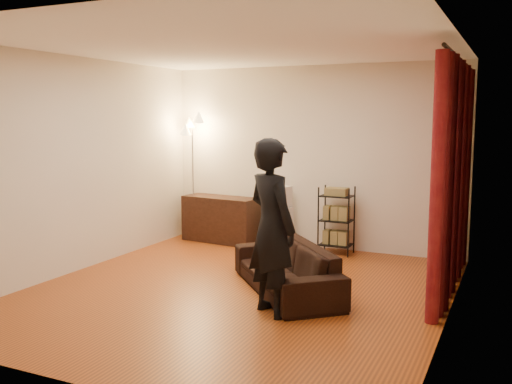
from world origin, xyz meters
The scene contains 14 objects.
floor centered at (0.00, 0.00, 0.00)m, with size 5.00×5.00×0.00m, color #9B4713.
ceiling centered at (0.00, 0.00, 2.70)m, with size 5.00×5.00×0.00m, color white.
wall_back centered at (0.00, 2.50, 1.35)m, with size 5.00×5.00×0.00m, color beige.
wall_front centered at (0.00, -2.50, 1.35)m, with size 5.00×5.00×0.00m, color beige.
wall_left centered at (-2.25, 0.00, 1.35)m, with size 5.00×5.00×0.00m, color beige.
wall_right centered at (2.25, 0.00, 1.35)m, with size 5.00×5.00×0.00m, color beige.
curtain_rod centered at (2.15, 1.12, 2.58)m, with size 0.04×0.04×2.65m, color black.
curtain centered at (2.13, 1.12, 1.28)m, with size 0.22×2.65×2.55m, color maroon, non-canonical shape.
sofa centered at (0.50, 0.24, 0.27)m, with size 1.83×0.72×0.54m, color black.
person centered at (0.63, -0.48, 0.87)m, with size 0.64×0.42×1.75m, color black.
media_cabinet centered at (-1.40, 2.23, 0.35)m, with size 1.22×0.46×0.71m, color black.
storage_boxes centered at (-0.43, 2.23, 0.47)m, with size 0.38×0.30×0.93m, color silver, non-canonical shape.
wire_shelf centered at (0.48, 2.20, 0.48)m, with size 0.44×0.31×0.97m, color black, non-canonical shape.
floor_lamp centered at (-1.89, 2.21, 0.98)m, with size 0.35×0.35×1.96m, color silver, non-canonical shape.
Camera 1 is at (2.81, -5.54, 1.95)m, focal length 40.00 mm.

